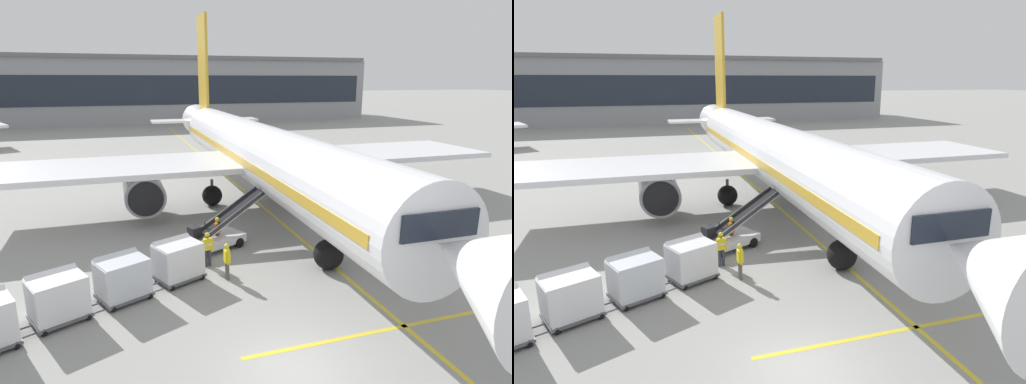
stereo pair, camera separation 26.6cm
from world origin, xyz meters
TOP-DOWN VIEW (x-y plane):
  - ground_plane at (0.00, 0.00)m, footprint 600.00×600.00m
  - parked_airplane at (4.69, 17.94)m, footprint 35.34×46.01m
  - belt_loader at (0.11, 10.73)m, footprint 5.39×3.43m
  - baggage_cart_lead at (-2.44, 7.54)m, footprint 2.81×2.28m
  - baggage_cart_second at (-4.88, 6.45)m, footprint 2.81×2.28m
  - baggage_cart_third at (-7.25, 5.48)m, footprint 2.81×2.28m
  - ground_crew_by_loader at (-0.84, 8.58)m, footprint 0.57×0.29m
  - ground_crew_by_carts at (0.16, 10.77)m, footprint 0.43×0.46m
  - ground_crew_marshaller at (-0.29, 6.88)m, footprint 0.26×0.57m
  - safety_cone_engine_keepout at (-0.50, 12.68)m, footprint 0.61×0.61m
  - apron_guidance_line_lead_in at (5.02, 17.13)m, footprint 0.20×110.00m
  - apron_guidance_line_stop_bar at (4.68, 1.04)m, footprint 12.00×0.20m
  - terminal_building at (-8.76, 90.65)m, footprint 119.74×22.31m

SIDE VIEW (x-z plane):
  - ground_plane at x=0.00m, z-range 0.00..0.00m
  - apron_guidance_line_lead_in at x=5.02m, z-range 0.00..0.01m
  - apron_guidance_line_stop_bar at x=4.68m, z-range 0.00..0.01m
  - safety_cone_engine_keepout at x=-0.50m, z-range -0.01..0.68m
  - belt_loader at x=0.11m, z-range -0.58..2.27m
  - ground_crew_by_loader at x=-0.84m, z-range 0.13..1.87m
  - ground_crew_by_carts at x=0.16m, z-range 0.13..1.87m
  - ground_crew_marshaller at x=-0.29m, z-range 0.13..1.87m
  - baggage_cart_lead at x=-2.44m, z-range 0.04..1.96m
  - baggage_cart_second at x=-4.88m, z-range 0.04..1.96m
  - baggage_cart_third at x=-7.25m, z-range 0.04..1.96m
  - parked_airplane at x=4.69m, z-range -3.84..11.57m
  - terminal_building at x=-8.76m, z-range -0.05..13.51m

